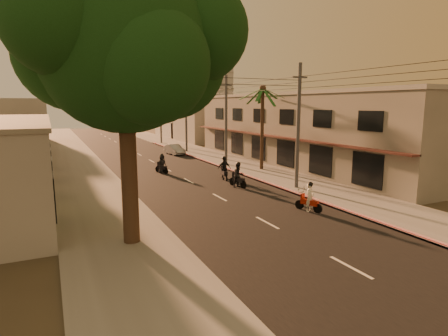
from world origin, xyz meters
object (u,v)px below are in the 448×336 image
Objects in this scene: scooter_red at (310,198)px; palm_tree at (263,93)px; scooter_far_a at (162,164)px; parked_car at (175,150)px; scooter_mid_b at (224,169)px; broadleaf_tree at (132,47)px; scooter_mid_a at (238,176)px.

palm_tree is at bearing 50.84° from scooter_red.
scooter_far_a reaches higher than parked_car.
scooter_red is at bearing -75.44° from scooter_mid_b.
broadleaf_tree is at bearing -129.88° from scooter_far_a.
broadleaf_tree is 20.18m from palm_tree.
scooter_mid_b is at bearing 72.84° from scooter_red.
scooter_red is 0.91× the size of scooter_mid_a.
palm_tree is 8.51m from scooter_mid_b.
scooter_mid_b reaches higher than scooter_far_a.
palm_tree is at bearing 38.93° from scooter_mid_b.
scooter_mid_a reaches higher than scooter_red.
palm_tree is 11.23m from scooter_far_a.
parked_car is at bearing 98.22° from scooter_mid_b.
scooter_red is 0.44× the size of parked_car.
broadleaf_tree is 16.56m from scooter_mid_b.
scooter_far_a is (-3.55, 8.10, -0.06)m from scooter_mid_a.
scooter_red is at bearing -97.11° from parked_car.
scooter_red is (-4.65, -13.18, -6.37)m from palm_tree.
scooter_far_a is at bearing 70.82° from broadleaf_tree.
scooter_far_a is (-3.83, 5.01, -0.07)m from scooter_mid_b.
parked_car is (1.39, 19.91, -0.23)m from scooter_mid_a.
palm_tree is at bearing -80.02° from parked_car.
scooter_mid_a is at bearing -87.04° from scooter_far_a.
scooter_red is at bearing 3.88° from broadleaf_tree.
parked_car is (-4.02, 14.22, -6.51)m from palm_tree.
scooter_red is at bearing -95.06° from scooter_mid_a.
palm_tree is 16.15m from parked_car.
scooter_mid_a is 0.49× the size of parked_car.
scooter_red is (9.96, 0.67, -7.70)m from broadleaf_tree.
palm_tree is at bearing 43.48° from broadleaf_tree.
scooter_mid_a is 0.99× the size of scooter_mid_b.
scooter_mid_a is (-0.75, 7.49, 0.09)m from scooter_red.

